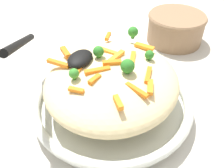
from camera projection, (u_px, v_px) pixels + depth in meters
name	position (u px, v px, depth m)	size (l,w,h in m)	color
ground_plane	(112.00, 110.00, 0.49)	(2.40, 2.40, 0.00)	beige
serving_bowl	(112.00, 102.00, 0.48)	(0.31, 0.31, 0.04)	silver
pasta_mound	(112.00, 81.00, 0.44)	(0.26, 0.24, 0.08)	beige
carrot_piece_0	(118.00, 57.00, 0.43)	(0.04, 0.01, 0.01)	orange
carrot_piece_1	(79.00, 68.00, 0.41)	(0.03, 0.01, 0.01)	orange
carrot_piece_2	(150.00, 87.00, 0.38)	(0.03, 0.01, 0.01)	orange
carrot_piece_3	(109.00, 52.00, 0.45)	(0.04, 0.01, 0.01)	orange
carrot_piece_4	(65.00, 52.00, 0.46)	(0.03, 0.01, 0.01)	orange
carrot_piece_5	(144.00, 47.00, 0.47)	(0.04, 0.01, 0.01)	orange
carrot_piece_6	(137.00, 90.00, 0.38)	(0.04, 0.01, 0.01)	orange
carrot_piece_7	(97.00, 71.00, 0.41)	(0.04, 0.01, 0.01)	orange
carrot_piece_8	(110.00, 62.00, 0.42)	(0.03, 0.01, 0.01)	orange
carrot_piece_9	(58.00, 63.00, 0.43)	(0.04, 0.01, 0.01)	orange
carrot_piece_10	(95.00, 79.00, 0.39)	(0.03, 0.01, 0.01)	orange
carrot_piece_11	(108.00, 36.00, 0.50)	(0.03, 0.01, 0.01)	orange
carrot_piece_12	(118.00, 102.00, 0.35)	(0.03, 0.01, 0.01)	orange
carrot_piece_13	(147.00, 77.00, 0.40)	(0.04, 0.01, 0.01)	orange
carrot_piece_14	(76.00, 90.00, 0.38)	(0.02, 0.01, 0.01)	orange
carrot_piece_15	(133.00, 58.00, 0.44)	(0.04, 0.01, 0.01)	orange
broccoli_floret_0	(135.00, 32.00, 0.49)	(0.02, 0.02, 0.02)	#296820
broccoli_floret_1	(99.00, 52.00, 0.43)	(0.02, 0.02, 0.02)	#296820
broccoli_floret_2	(74.00, 74.00, 0.39)	(0.02, 0.02, 0.02)	#377928
broccoli_floret_3	(128.00, 66.00, 0.40)	(0.02, 0.02, 0.03)	#296820
broccoli_floret_4	(149.00, 55.00, 0.44)	(0.02, 0.02, 0.02)	#296820
serving_spoon	(57.00, 53.00, 0.41)	(0.17, 0.15, 0.09)	black
companion_bowl	(176.00, 27.00, 0.67)	(0.16, 0.16, 0.08)	#8C6B4C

